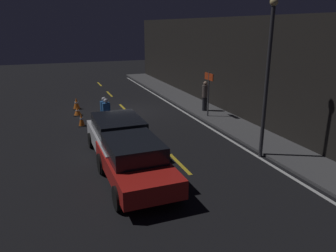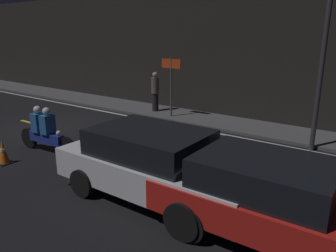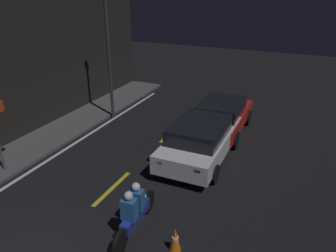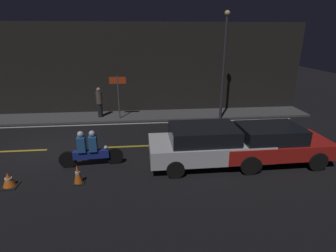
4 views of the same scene
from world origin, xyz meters
name	(u,v)px [view 4 (image 4 of 4)]	position (x,y,z in m)	size (l,w,h in m)	color
ground_plane	(47,150)	(0.00, 0.00, 0.00)	(56.00, 56.00, 0.00)	black
raised_curb	(72,118)	(0.00, 4.32, 0.06)	(28.00, 1.96, 0.11)	#4C4C4F
building_front	(71,70)	(0.00, 5.45, 2.65)	(28.00, 0.30, 5.30)	black
lane_dash_c	(22,151)	(-1.00, 0.00, 0.00)	(2.00, 0.14, 0.01)	gold
lane_dash_d	(130,146)	(3.50, 0.00, 0.00)	(2.00, 0.14, 0.01)	gold
lane_dash_e	(230,142)	(8.00, 0.00, 0.00)	(2.00, 0.14, 0.01)	gold
lane_solid_kerb	(66,126)	(0.00, 3.09, 0.00)	(25.20, 0.14, 0.01)	silver
sedan_white	(207,144)	(6.44, -1.86, 0.78)	(4.40, 2.06, 1.48)	silver
taxi_red	(272,142)	(8.94, -1.92, 0.78)	(4.09, 1.98, 1.44)	red
motorcycle	(89,150)	(2.10, -1.62, 0.65)	(2.31, 0.41, 1.39)	black
traffic_cone_mid	(9,180)	(-0.25, -2.80, 0.24)	(0.51, 0.51, 0.49)	black
traffic_cone_far	(78,174)	(1.93, -2.82, 0.33)	(0.37, 0.37, 0.68)	black
pedestrian	(100,102)	(1.68, 4.18, 0.98)	(0.34, 0.34, 1.71)	black
shop_sign	(118,89)	(2.80, 3.81, 1.80)	(0.90, 0.08, 2.40)	#4C4C51
street_lamp	(224,62)	(8.46, 3.19, 3.24)	(0.28, 0.28, 5.76)	#333338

